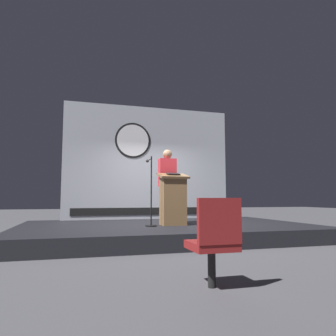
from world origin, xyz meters
name	(u,v)px	position (x,y,z in m)	size (l,w,h in m)	color
ground_plane	(166,237)	(0.00, 0.00, 0.00)	(40.00, 40.00, 0.00)	#4C4C51
stage_platform	(166,231)	(0.00, 0.00, 0.15)	(6.40, 4.00, 0.30)	black
banner_display	(149,162)	(-0.01, 1.85, 1.92)	(4.79, 0.12, 3.24)	#B2B7C1
podium	(173,199)	(0.07, -0.33, 0.87)	(0.64, 0.50, 1.16)	olive
speaker_person	(167,185)	(0.07, 0.16, 1.19)	(0.40, 0.26, 1.74)	black
microphone_stand	(151,201)	(-0.46, -0.42, 0.82)	(0.24, 0.58, 1.48)	black
audience_chair_right	(215,238)	(-0.61, -4.02, 0.49)	(0.44, 0.45, 0.89)	black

